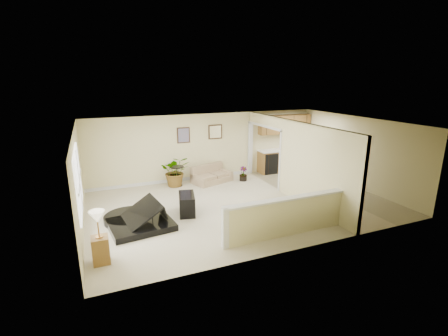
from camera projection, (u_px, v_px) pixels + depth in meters
name	position (u px, v px, depth m)	size (l,w,h in m)	color
floor	(241.00, 204.00, 10.07)	(9.00, 9.00, 0.00)	beige
back_wall	(208.00, 146.00, 12.41)	(9.00, 0.04, 2.50)	beige
front_wall	(301.00, 198.00, 7.07)	(9.00, 0.04, 2.50)	beige
left_wall	(79.00, 183.00, 8.07)	(0.04, 6.00, 2.50)	beige
right_wall	(357.00, 152.00, 11.40)	(0.04, 6.00, 2.50)	beige
ceiling	(242.00, 124.00, 9.40)	(9.00, 6.00, 0.04)	white
kitchen_vinyl	(323.00, 191.00, 11.23)	(2.70, 6.00, 0.01)	tan
interior_partition	(288.00, 159.00, 10.63)	(0.18, 5.99, 2.50)	beige
pony_half_wall	(284.00, 216.00, 7.91)	(3.42, 0.22, 1.00)	beige
left_window	(78.00, 181.00, 7.58)	(0.05, 2.15, 1.45)	white
wall_art_left	(184.00, 135.00, 11.90)	(0.48, 0.04, 0.58)	#382414
wall_mirror	(215.00, 132.00, 12.34)	(0.55, 0.04, 0.55)	#382414
kitchen_cabinets	(282.00, 151.00, 13.45)	(2.36, 0.65, 2.33)	brown
piano	(137.00, 204.00, 8.44)	(1.97, 2.03, 1.49)	black
piano_bench	(187.00, 204.00, 9.30)	(0.44, 0.86, 0.57)	black
loveseat	(211.00, 174.00, 12.16)	(1.69, 1.25, 0.82)	tan
accent_table	(177.00, 173.00, 11.65)	(0.50, 0.50, 0.73)	black
palm_plant	(176.00, 171.00, 11.61)	(1.17, 1.07, 1.12)	black
small_plant	(243.00, 175.00, 12.31)	(0.32, 0.32, 0.55)	black
lamp_stand	(100.00, 241.00, 6.74)	(0.35, 0.35, 1.17)	brown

